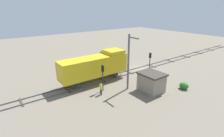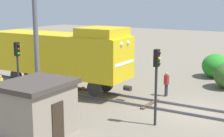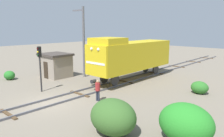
{
  "view_description": "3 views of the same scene",
  "coord_description": "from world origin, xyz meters",
  "px_view_note": "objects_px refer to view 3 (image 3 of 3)",
  "views": [
    {
      "loc": [
        -22.37,
        23.61,
        11.38
      ],
      "look_at": [
        -1.16,
        7.84,
        2.08
      ],
      "focal_mm": 28.0,
      "sensor_mm": 36.0,
      "label": 1
    },
    {
      "loc": [
        -19.22,
        -5.78,
        6.55
      ],
      "look_at": [
        -0.5,
        5.57,
        2.17
      ],
      "focal_mm": 55.0,
      "sensor_mm": 36.0,
      "label": 2
    },
    {
      "loc": [
        14.38,
        -8.44,
        5.77
      ],
      "look_at": [
        0.27,
        6.9,
        1.79
      ],
      "focal_mm": 35.0,
      "sensor_mm": 36.0,
      "label": 3
    }
  ],
  "objects_px": {
    "traffic_signal_mid": "(113,53)",
    "worker_by_signal": "(113,65)",
    "locomotive": "(131,55)",
    "traffic_signal_near": "(40,61)",
    "worker_near_track": "(98,89)",
    "catenary_mast": "(83,40)",
    "relay_hut": "(56,65)"
  },
  "relations": [
    {
      "from": "locomotive",
      "to": "traffic_signal_near",
      "type": "distance_m",
      "value": 9.6
    },
    {
      "from": "traffic_signal_mid",
      "to": "relay_hut",
      "type": "height_order",
      "value": "traffic_signal_mid"
    },
    {
      "from": "traffic_signal_near",
      "to": "worker_near_track",
      "type": "xyz_separation_m",
      "value": [
        5.6,
        1.69,
        -1.85
      ]
    },
    {
      "from": "worker_by_signal",
      "to": "traffic_signal_near",
      "type": "bearing_deg",
      "value": -11.3
    },
    {
      "from": "locomotive",
      "to": "traffic_signal_near",
      "type": "relative_size",
      "value": 2.84
    },
    {
      "from": "traffic_signal_mid",
      "to": "catenary_mast",
      "type": "distance_m",
      "value": 3.99
    },
    {
      "from": "locomotive",
      "to": "traffic_signal_near",
      "type": "height_order",
      "value": "locomotive"
    },
    {
      "from": "traffic_signal_mid",
      "to": "worker_near_track",
      "type": "bearing_deg",
      "value": -54.65
    },
    {
      "from": "traffic_signal_near",
      "to": "relay_hut",
      "type": "xyz_separation_m",
      "value": [
        -4.3,
        4.36,
        -1.45
      ]
    },
    {
      "from": "worker_by_signal",
      "to": "catenary_mast",
      "type": "height_order",
      "value": "catenary_mast"
    },
    {
      "from": "traffic_signal_mid",
      "to": "worker_by_signal",
      "type": "xyz_separation_m",
      "value": [
        -0.8,
        0.87,
        -1.69
      ]
    },
    {
      "from": "worker_near_track",
      "to": "catenary_mast",
      "type": "distance_m",
      "value": 9.51
    },
    {
      "from": "traffic_signal_near",
      "to": "worker_near_track",
      "type": "relative_size",
      "value": 2.4
    },
    {
      "from": "relay_hut",
      "to": "worker_by_signal",
      "type": "bearing_deg",
      "value": 62.63
    },
    {
      "from": "traffic_signal_near",
      "to": "worker_by_signal",
      "type": "relative_size",
      "value": 2.4
    },
    {
      "from": "traffic_signal_mid",
      "to": "catenary_mast",
      "type": "height_order",
      "value": "catenary_mast"
    },
    {
      "from": "locomotive",
      "to": "worker_near_track",
      "type": "height_order",
      "value": "locomotive"
    },
    {
      "from": "worker_near_track",
      "to": "traffic_signal_mid",
      "type": "bearing_deg",
      "value": 151.33
    },
    {
      "from": "locomotive",
      "to": "traffic_signal_mid",
      "type": "bearing_deg",
      "value": 166.46
    },
    {
      "from": "worker_by_signal",
      "to": "relay_hut",
      "type": "relative_size",
      "value": 0.49
    },
    {
      "from": "worker_near_track",
      "to": "catenary_mast",
      "type": "bearing_deg",
      "value": 172.62
    },
    {
      "from": "relay_hut",
      "to": "catenary_mast",
      "type": "bearing_deg",
      "value": 42.6
    },
    {
      "from": "traffic_signal_near",
      "to": "worker_near_track",
      "type": "height_order",
      "value": "traffic_signal_near"
    },
    {
      "from": "locomotive",
      "to": "catenary_mast",
      "type": "xyz_separation_m",
      "value": [
        -5.06,
        -2.45,
        1.49
      ]
    },
    {
      "from": "relay_hut",
      "to": "traffic_signal_near",
      "type": "bearing_deg",
      "value": -45.42
    },
    {
      "from": "traffic_signal_near",
      "to": "catenary_mast",
      "type": "xyz_separation_m",
      "value": [
        -1.86,
        6.61,
        1.42
      ]
    },
    {
      "from": "worker_by_signal",
      "to": "relay_hut",
      "type": "height_order",
      "value": "relay_hut"
    },
    {
      "from": "catenary_mast",
      "to": "relay_hut",
      "type": "bearing_deg",
      "value": -137.4
    },
    {
      "from": "worker_near_track",
      "to": "worker_by_signal",
      "type": "xyz_separation_m",
      "value": [
        -6.6,
        9.05,
        0.0
      ]
    },
    {
      "from": "traffic_signal_mid",
      "to": "worker_by_signal",
      "type": "height_order",
      "value": "traffic_signal_mid"
    },
    {
      "from": "traffic_signal_near",
      "to": "relay_hut",
      "type": "distance_m",
      "value": 6.3
    },
    {
      "from": "locomotive",
      "to": "relay_hut",
      "type": "relative_size",
      "value": 3.31
    }
  ]
}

